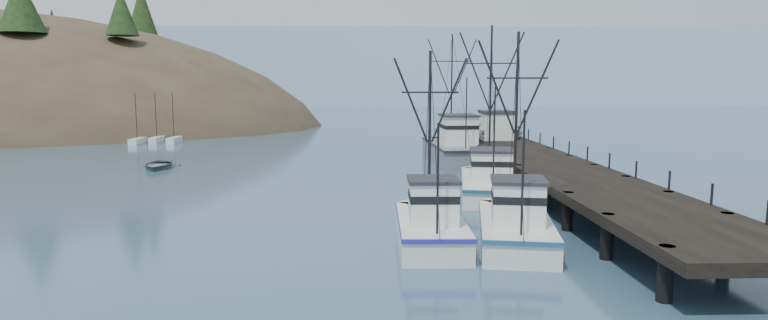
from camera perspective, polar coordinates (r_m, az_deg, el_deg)
ground at (r=24.90m, az=-4.13°, el=-10.33°), size 400.00×400.00×0.00m
pier at (r=42.20m, az=16.06°, el=-0.84°), size 6.00×44.00×2.00m
distant_ridge at (r=194.04m, az=0.69°, el=5.33°), size 360.00×40.00×26.00m
distant_ridge_far at (r=212.79m, az=-13.14°, el=5.33°), size 180.00×25.00×18.00m
moored_sailboats at (r=84.91m, az=-22.87°, el=2.04°), size 20.42×17.92×6.35m
trawler_near at (r=29.30m, az=12.33°, el=-6.08°), size 4.69×10.05×10.29m
trawler_mid at (r=28.71m, az=4.43°, el=-6.21°), size 3.27×9.16×9.40m
trawler_far at (r=40.81m, az=9.99°, el=-2.17°), size 5.15×11.50×11.66m
work_vessel at (r=56.95m, az=6.65°, el=1.06°), size 4.93×14.60×12.35m
pier_shed at (r=58.74m, az=10.63°, el=3.32°), size 3.00×3.20×2.80m
pickup_truck at (r=59.27m, az=10.43°, el=2.77°), size 6.42×4.63×1.62m
motorboat at (r=56.13m, az=-20.70°, el=-0.75°), size 3.81×5.03×0.98m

